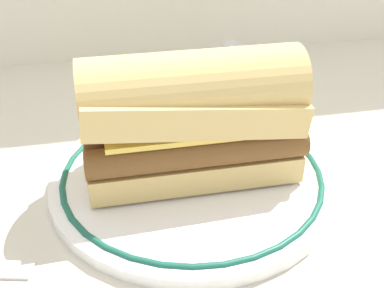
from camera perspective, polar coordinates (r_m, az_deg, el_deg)
The scene contains 4 objects.
ground_plane at distance 0.45m, azimuth -1.52°, elevation -7.14°, with size 1.50×1.50×0.00m, color beige.
plate at distance 0.47m, azimuth -0.00°, elevation -3.82°, with size 0.28×0.28×0.01m.
sausage_sandwich at distance 0.44m, azimuth 0.00°, elevation 3.49°, with size 0.20×0.08×0.12m.
salt_shaker at distance 0.65m, azimuth 4.78°, elevation 9.28°, with size 0.03×0.03×0.07m.
Camera 1 is at (-0.06, -0.34, 0.29)m, focal length 44.51 mm.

